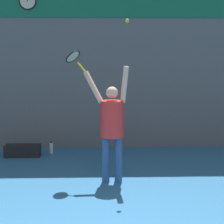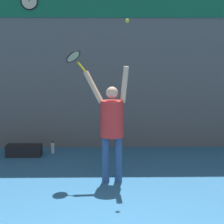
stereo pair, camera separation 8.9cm
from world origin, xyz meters
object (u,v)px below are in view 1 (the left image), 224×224
tennis_ball (127,21)px  equipment_bag (23,151)px  water_bottle (51,148)px  tennis_racket (74,58)px  scoreboard_clock (28,1)px  tennis_player (112,123)px

tennis_ball → equipment_bag: bearing=138.4°
tennis_ball → equipment_bag: size_ratio=0.09×
water_bottle → equipment_bag: water_bottle is taller
tennis_racket → equipment_bag: tennis_racket is taller
scoreboard_clock → tennis_racket: bearing=-63.1°
scoreboard_clock → tennis_ball: (2.07, -2.70, -0.66)m
tennis_racket → tennis_ball: tennis_ball is taller
scoreboard_clock → tennis_player: size_ratio=0.20×
tennis_player → water_bottle: bearing=121.4°
scoreboard_clock → equipment_bag: size_ratio=0.54×
tennis_ball → equipment_bag: (-2.13, 1.89, -2.60)m
tennis_racket → equipment_bag: size_ratio=0.55×
tennis_ball → tennis_racket: bearing=156.1°
tennis_racket → equipment_bag: 2.78m
tennis_player → tennis_ball: 1.71m
tennis_ball → water_bottle: size_ratio=0.25×
tennis_racket → water_bottle: (-0.64, 1.74, -2.01)m
tennis_player → water_bottle: 2.63m
water_bottle → tennis_racket: bearing=-70.0°
equipment_bag → tennis_racket: bearing=-50.6°
tennis_racket → tennis_player: bearing=-29.0°
tennis_player → water_bottle: tennis_player is taller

